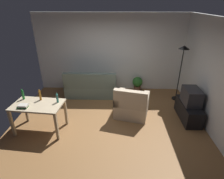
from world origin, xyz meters
TOP-DOWN VIEW (x-y plane):
  - ground_plane at (0.00, 0.00)m, footprint 5.20×4.40m
  - wall_rear at (0.00, 2.20)m, footprint 5.20×0.10m
  - wall_right at (2.60, 0.00)m, footprint 0.10×4.40m
  - couch at (-0.66, 1.59)m, footprint 1.73×0.84m
  - tv_stand at (2.25, 0.24)m, footprint 0.44×1.10m
  - tv at (2.25, 0.24)m, footprint 0.41×0.60m
  - torchiere_lamp at (2.25, 1.38)m, footprint 0.32×0.32m
  - desk at (-1.69, -0.38)m, footprint 1.26×0.81m
  - potted_plant at (0.98, 1.90)m, footprint 0.36×0.36m
  - armchair at (0.66, 0.35)m, footprint 1.08×1.03m
  - bottle_green at (-2.13, -0.14)m, footprint 0.06×0.06m
  - bottle_amber at (-1.68, -0.17)m, footprint 0.05×0.05m
  - bottle_tall at (-1.22, -0.28)m, footprint 0.05×0.05m
  - book_stack at (-1.96, -0.54)m, footprint 0.24×0.16m

SIDE VIEW (x-z plane):
  - ground_plane at x=0.00m, z-range -0.02..0.00m
  - tv_stand at x=2.25m, z-range 0.00..0.48m
  - couch at x=-0.66m, z-range -0.15..0.77m
  - armchair at x=0.66m, z-range -0.14..0.78m
  - potted_plant at x=0.98m, z-range 0.05..0.62m
  - desk at x=-1.69m, z-range 0.27..1.03m
  - tv at x=2.25m, z-range 0.48..0.92m
  - book_stack at x=-1.96m, z-range 0.76..0.83m
  - bottle_tall at x=-1.22m, z-range 0.74..1.00m
  - bottle_green at x=-2.13m, z-range 0.74..1.02m
  - bottle_amber at x=-1.68m, z-range 0.74..1.03m
  - wall_rear at x=0.00m, z-range 0.00..2.70m
  - wall_right at x=2.60m, z-range 0.00..2.70m
  - torchiere_lamp at x=2.25m, z-range 0.51..2.32m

